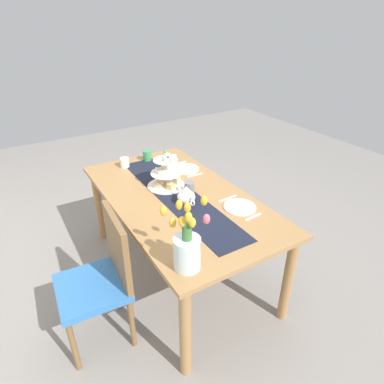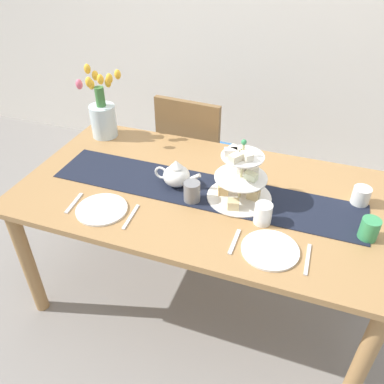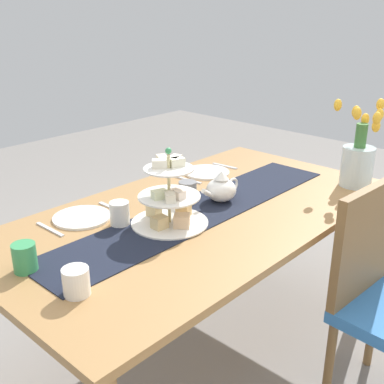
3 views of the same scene
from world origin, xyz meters
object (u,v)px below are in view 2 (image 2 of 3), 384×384
at_px(tulip_vase, 103,114).
at_px(chair_left, 194,152).
at_px(fork_left, 74,203).
at_px(fork_right, 234,242).
at_px(mug_grey, 192,192).
at_px(mug_white_text, 263,214).
at_px(tiered_cake_stand, 240,180).
at_px(dinner_plate_left, 102,209).
at_px(teapot, 176,175).
at_px(dinner_plate_right, 270,250).
at_px(cream_jug, 361,196).
at_px(knife_left, 131,217).
at_px(dining_table, 203,206).
at_px(knife_right, 308,259).
at_px(mug_orange, 369,229).

bearing_deg(tulip_vase, chair_left, 40.19).
bearing_deg(fork_left, fork_right, 0.00).
distance_m(mug_grey, mug_white_text, 0.34).
relative_size(tiered_cake_stand, mug_white_text, 3.20).
xyz_separation_m(dinner_plate_left, fork_right, (0.61, 0.00, -0.00)).
relative_size(teapot, dinner_plate_right, 1.04).
xyz_separation_m(cream_jug, knife_left, (-0.94, -0.44, -0.04)).
distance_m(dining_table, dinner_plate_left, 0.49).
relative_size(fork_right, mug_white_text, 1.58).
xyz_separation_m(dining_table, dinner_plate_right, (0.38, -0.30, 0.10)).
height_order(knife_left, knife_right, same).
bearing_deg(mug_orange, chair_left, 142.47).
distance_m(tiered_cake_stand, knife_right, 0.47).
bearing_deg(tiered_cake_stand, cream_jug, 15.32).
height_order(chair_left, teapot, chair_left).
xyz_separation_m(fork_left, fork_right, (0.76, 0.00, 0.00)).
height_order(dining_table, knife_left, knife_left).
height_order(fork_right, mug_orange, mug_orange).
height_order(tulip_vase, mug_white_text, tulip_vase).
bearing_deg(fork_left, knife_left, 0.00).
xyz_separation_m(dinner_plate_left, knife_right, (0.90, 0.00, -0.00)).
distance_m(fork_left, mug_orange, 1.28).
relative_size(tiered_cake_stand, cream_jug, 3.58).
bearing_deg(dining_table, knife_left, -128.76).
relative_size(chair_left, tulip_vase, 2.25).
distance_m(chair_left, dinner_plate_right, 1.22).
distance_m(tulip_vase, knife_right, 1.40).
xyz_separation_m(knife_left, mug_white_text, (0.55, 0.16, 0.04)).
bearing_deg(dinner_plate_left, tulip_vase, 118.44).
bearing_deg(teapot, mug_grey, -39.26).
distance_m(chair_left, fork_left, 1.05).
bearing_deg(teapot, mug_orange, -5.72).
bearing_deg(chair_left, mug_grey, -71.43).
bearing_deg(dinner_plate_left, dinner_plate_right, 0.00).
distance_m(chair_left, mug_grey, 0.88).
distance_m(tulip_vase, dinner_plate_left, 0.73).
relative_size(chair_left, knife_right, 5.35).
height_order(tulip_vase, fork_left, tulip_vase).
bearing_deg(fork_right, dinner_plate_right, 0.00).
xyz_separation_m(dinner_plate_right, mug_orange, (0.36, 0.21, 0.04)).
xyz_separation_m(tulip_vase, mug_orange, (1.46, -0.42, -0.09)).
bearing_deg(mug_orange, tiered_cake_stand, 171.06).
relative_size(cream_jug, dinner_plate_left, 0.37).
xyz_separation_m(chair_left, mug_grey, (0.27, -0.79, 0.28)).
xyz_separation_m(tulip_vase, dinner_plate_right, (1.10, -0.63, -0.13)).
bearing_deg(knife_left, mug_grey, 43.80).
bearing_deg(knife_left, mug_white_text, 16.31).
bearing_deg(tiered_cake_stand, knife_right, -40.49).
distance_m(teapot, knife_right, 0.72).
xyz_separation_m(cream_jug, dinner_plate_right, (-0.33, -0.44, -0.04)).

